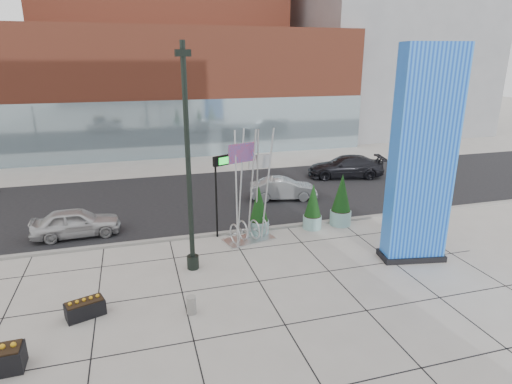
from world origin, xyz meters
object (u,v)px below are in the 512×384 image
object	(u,v)px
blue_pylon	(422,162)
concrete_bollard	(191,305)
overhead_street_sign	(230,168)
public_art_sculpture	(249,212)
car_white_west	(76,223)
car_silver_mid	(283,189)
lamp_post	(189,183)

from	to	relation	value
blue_pylon	concrete_bollard	world-z (taller)	blue_pylon
overhead_street_sign	concrete_bollard	bearing A→B (deg)	-138.68
blue_pylon	public_art_sculpture	bearing A→B (deg)	158.44
public_art_sculpture	concrete_bollard	xyz separation A→B (m)	(-3.54, -5.46, -1.09)
overhead_street_sign	car_white_west	distance (m)	8.03
car_white_west	car_silver_mid	bearing A→B (deg)	-79.78
overhead_street_sign	car_silver_mid	world-z (taller)	overhead_street_sign
blue_pylon	car_silver_mid	bearing A→B (deg)	115.80
car_white_west	car_silver_mid	xyz separation A→B (m)	(11.66, 2.62, -0.03)
blue_pylon	car_silver_mid	world-z (taller)	blue_pylon
blue_pylon	concrete_bollard	distance (m)	10.73
public_art_sculpture	car_white_west	xyz separation A→B (m)	(-7.99, 2.80, -0.71)
public_art_sculpture	car_white_west	bearing A→B (deg)	146.55
blue_pylon	overhead_street_sign	bearing A→B (deg)	156.36
lamp_post	concrete_bollard	bearing A→B (deg)	-99.11
lamp_post	public_art_sculpture	size ratio (longest dim) A/B	1.67
blue_pylon	car_white_west	distance (m)	16.17
public_art_sculpture	blue_pylon	bearing A→B (deg)	-45.78
car_white_west	overhead_street_sign	bearing A→B (deg)	-107.83
overhead_street_sign	car_silver_mid	xyz separation A→B (m)	(4.38, 4.62, -2.77)
concrete_bollard	public_art_sculpture	bearing A→B (deg)	57.00
car_white_west	lamp_post	bearing A→B (deg)	-137.42
overhead_street_sign	car_silver_mid	size ratio (longest dim) A/B	0.99
blue_pylon	public_art_sculpture	world-z (taller)	blue_pylon
concrete_bollard	car_silver_mid	size ratio (longest dim) A/B	0.16
overhead_street_sign	car_white_west	bearing A→B (deg)	140.23
lamp_post	blue_pylon	bearing A→B (deg)	-10.38
blue_pylon	overhead_street_sign	world-z (taller)	blue_pylon
lamp_post	overhead_street_sign	world-z (taller)	lamp_post
lamp_post	car_white_west	size ratio (longest dim) A/B	2.19
concrete_bollard	overhead_street_sign	bearing A→B (deg)	65.70
car_silver_mid	car_white_west	bearing A→B (deg)	114.35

